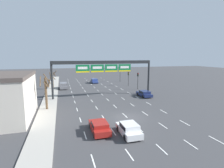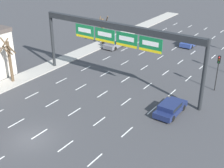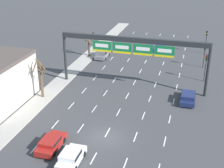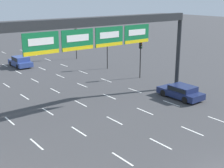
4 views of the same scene
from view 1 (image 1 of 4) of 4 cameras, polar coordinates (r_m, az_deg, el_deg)
The scene contains 14 objects.
ground_plane at distance 25.73m, azimuth 5.00°, elevation -10.89°, with size 220.00×220.00×0.00m, color #3D3D3F.
sidewalk_left at distance 24.25m, azimuth -21.42°, elevation -12.59°, with size 2.80×110.00×0.15m.
lane_dashes at distance 38.10m, azimuth -2.38°, elevation -4.23°, with size 13.32×67.00×0.01m.
sign_gantry at distance 37.59m, azimuth -2.62°, elevation 5.76°, with size 21.82×0.70×7.83m.
car_white at distance 20.21m, azimuth 5.54°, elevation -14.32°, with size 1.89×4.00×1.43m.
car_blue at distance 57.82m, azimuth -5.80°, elevation 1.08°, with size 1.99×4.27×1.46m.
car_navy at distance 38.96m, azimuth 10.52°, elevation -3.03°, with size 1.97×4.47×1.29m.
suv_grey at distance 49.16m, azimuth -15.55°, elevation -0.43°, with size 1.96×4.47×1.67m.
car_red at distance 20.92m, azimuth -4.13°, elevation -13.64°, with size 1.92×4.22×1.29m.
traffic_light_near_gantry at distance 46.60m, azimuth 8.45°, elevation 2.08°, with size 0.30×0.35×4.43m.
traffic_light_mid_block at distance 52.20m, azimuth 5.38°, elevation 2.68°, with size 0.30×0.35×4.16m.
traffic_light_far_end at distance 59.92m, azimuth 2.66°, elevation 3.82°, with size 0.30×0.35×4.61m.
tree_bare_closest at distance 49.13m, azimuth -18.78°, elevation 1.47°, with size 1.99×2.09×4.86m.
tree_bare_second at distance 30.28m, azimuth -20.75°, elevation -2.07°, with size 1.72×1.67×5.94m.
Camera 1 is at (-8.86, -22.50, 8.77)m, focal length 28.00 mm.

